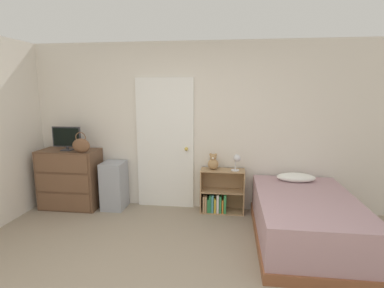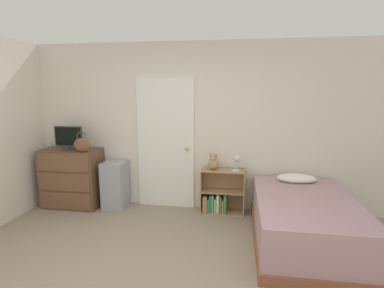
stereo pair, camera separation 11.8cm
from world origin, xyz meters
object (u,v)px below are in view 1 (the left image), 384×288
object	(u,v)px
bed	(306,219)
bookshelf	(219,196)
dresser	(71,179)
tv	(67,138)
handbag	(81,145)
storage_bin	(114,185)
teddy_bear	(213,162)
desk_lamp	(237,160)

from	to	relation	value
bed	bookshelf	bearing A→B (deg)	143.86
dresser	bed	xyz separation A→B (m)	(3.42, -0.68, -0.17)
tv	handbag	world-z (taller)	tv
storage_bin	teddy_bear	bearing A→B (deg)	2.19
handbag	teddy_bear	size ratio (longest dim) A/B	1.25
bookshelf	storage_bin	bearing A→B (deg)	-177.88
bookshelf	teddy_bear	xyz separation A→B (m)	(-0.10, -0.00, 0.52)
desk_lamp	tv	bearing A→B (deg)	-178.26
storage_bin	desk_lamp	xyz separation A→B (m)	(1.89, 0.02, 0.46)
handbag	desk_lamp	world-z (taller)	handbag
dresser	tv	bearing A→B (deg)	-98.01
tv	handbag	size ratio (longest dim) A/B	1.46
handbag	bookshelf	size ratio (longest dim) A/B	0.46
dresser	desk_lamp	xyz separation A→B (m)	(2.58, 0.06, 0.37)
handbag	storage_bin	size ratio (longest dim) A/B	0.42
tv	bed	bearing A→B (deg)	-11.03
desk_lamp	bed	distance (m)	1.24
bookshelf	bed	xyz separation A→B (m)	(1.08, -0.79, 0.03)
dresser	storage_bin	size ratio (longest dim) A/B	1.25
bookshelf	teddy_bear	distance (m)	0.53
handbag	storage_bin	xyz separation A→B (m)	(0.40, 0.19, -0.67)
storage_bin	bookshelf	size ratio (longest dim) A/B	1.11
dresser	teddy_bear	xyz separation A→B (m)	(2.24, 0.10, 0.31)
dresser	teddy_bear	bearing A→B (deg)	2.61
tv	bed	size ratio (longest dim) A/B	0.24
storage_bin	bed	xyz separation A→B (m)	(2.72, -0.73, -0.08)
tv	teddy_bear	bearing A→B (deg)	3.04
teddy_bear	desk_lamp	size ratio (longest dim) A/B	1.00
teddy_bear	desk_lamp	bearing A→B (deg)	-6.65
bookshelf	bed	world-z (taller)	bed
tv	bed	xyz separation A→B (m)	(3.42, -0.67, -0.83)
handbag	desk_lamp	xyz separation A→B (m)	(2.29, 0.21, -0.20)
desk_lamp	handbag	bearing A→B (deg)	-174.75
tv	storage_bin	world-z (taller)	tv
dresser	handbag	world-z (taller)	handbag
tv	desk_lamp	distance (m)	2.60
teddy_bear	bed	world-z (taller)	teddy_bear
handbag	desk_lamp	size ratio (longest dim) A/B	1.25
dresser	tv	xyz separation A→B (m)	(-0.00, -0.02, 0.65)
bookshelf	desk_lamp	size ratio (longest dim) A/B	2.71
dresser	desk_lamp	bearing A→B (deg)	1.36
bookshelf	handbag	bearing A→B (deg)	-172.95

